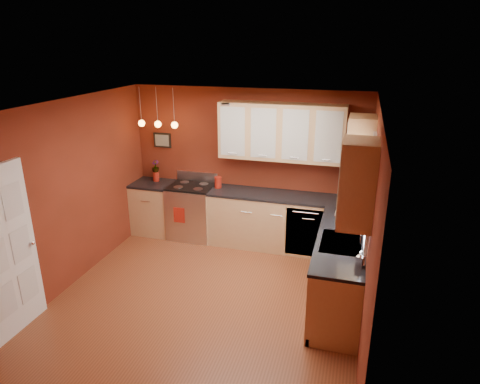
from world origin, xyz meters
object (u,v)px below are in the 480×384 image
(gas_range, at_px, (192,211))
(red_canister, at_px, (218,182))
(sink, at_px, (341,244))
(coffee_maker, at_px, (354,192))
(soap_pump, at_px, (360,259))

(gas_range, relative_size, red_canister, 5.86)
(sink, distance_m, coffee_maker, 1.57)
(gas_range, xyz_separation_m, sink, (2.62, -1.50, 0.43))
(gas_range, xyz_separation_m, coffee_maker, (2.72, 0.06, 0.59))
(sink, distance_m, soap_pump, 0.61)
(coffee_maker, height_order, soap_pump, coffee_maker)
(soap_pump, bearing_deg, sink, 112.69)
(red_canister, bearing_deg, sink, -35.94)
(soap_pump, bearing_deg, coffee_maker, 93.63)
(sink, bearing_deg, coffee_maker, 86.46)
(gas_range, bearing_deg, coffee_maker, 1.19)
(gas_range, relative_size, soap_pump, 6.16)
(gas_range, height_order, sink, sink)
(gas_range, relative_size, coffee_maker, 3.85)
(sink, xyz_separation_m, soap_pump, (0.23, -0.55, 0.11))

